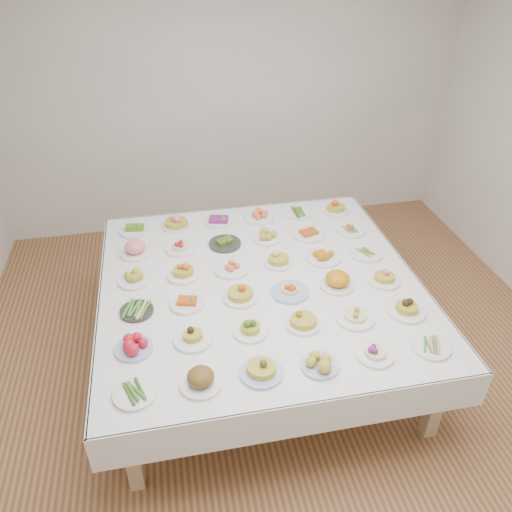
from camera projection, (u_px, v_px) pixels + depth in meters
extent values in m
plane|color=#9C6B41|center=(279.00, 368.00, 4.05)|extent=(5.00, 5.00, 0.00)
cube|color=silver|center=(228.00, 104.00, 5.30)|extent=(5.00, 0.02, 2.80)
cube|color=white|center=(260.00, 284.00, 3.80)|extent=(2.38, 2.38, 0.06)
cube|color=white|center=(235.00, 220.00, 4.83)|extent=(2.40, 0.02, 0.28)
cube|color=white|center=(301.00, 420.00, 2.90)|extent=(2.40, 0.01, 0.28)
cube|color=white|center=(403.00, 278.00, 4.05)|extent=(0.02, 2.40, 0.28)
cube|color=white|center=(102.00, 315.00, 3.67)|extent=(0.02, 2.40, 0.28)
cube|color=tan|center=(131.00, 452.00, 3.03)|extent=(0.09, 0.09, 0.69)
cube|color=tan|center=(436.00, 400.00, 3.35)|extent=(0.09, 0.09, 0.69)
cube|color=tan|center=(133.00, 265.00, 4.66)|extent=(0.09, 0.09, 0.69)
cube|color=tan|center=(338.00, 242.00, 4.99)|extent=(0.09, 0.09, 0.69)
cylinder|color=white|center=(135.00, 394.00, 2.87)|extent=(0.25, 0.25, 0.02)
cylinder|color=white|center=(201.00, 384.00, 2.93)|extent=(0.25, 0.25, 0.02)
cylinder|color=#4C66B2|center=(261.00, 373.00, 3.00)|extent=(0.26, 0.26, 0.02)
cylinder|color=#4C66B2|center=(320.00, 366.00, 3.05)|extent=(0.23, 0.23, 0.02)
cylinder|color=white|center=(375.00, 355.00, 3.12)|extent=(0.23, 0.23, 0.02)
cylinder|color=white|center=(431.00, 347.00, 3.18)|extent=(0.24, 0.24, 0.02)
cylinder|color=#4C66B2|center=(134.00, 349.00, 3.17)|extent=(0.24, 0.24, 0.02)
cylinder|color=white|center=(193.00, 340.00, 3.24)|extent=(0.25, 0.25, 0.02)
cylinder|color=white|center=(250.00, 332.00, 3.30)|extent=(0.23, 0.23, 0.02)
cylinder|color=white|center=(303.00, 324.00, 3.36)|extent=(0.23, 0.23, 0.02)
cylinder|color=white|center=(355.00, 319.00, 3.41)|extent=(0.26, 0.26, 0.02)
cylinder|color=white|center=(406.00, 312.00, 3.47)|extent=(0.26, 0.26, 0.02)
cylinder|color=#2D2B28|center=(137.00, 311.00, 3.47)|extent=(0.23, 0.23, 0.02)
cylinder|color=white|center=(187.00, 304.00, 3.54)|extent=(0.24, 0.24, 0.02)
cylinder|color=white|center=(240.00, 297.00, 3.60)|extent=(0.26, 0.26, 0.02)
cylinder|color=#4C66B2|center=(290.00, 292.00, 3.65)|extent=(0.27, 0.27, 0.02)
cylinder|color=white|center=(337.00, 285.00, 3.72)|extent=(0.26, 0.26, 0.02)
cylinder|color=white|center=(384.00, 281.00, 3.77)|extent=(0.24, 0.24, 0.02)
cylinder|color=white|center=(135.00, 281.00, 3.77)|extent=(0.24, 0.24, 0.02)
cylinder|color=white|center=(184.00, 275.00, 3.83)|extent=(0.25, 0.25, 0.02)
cylinder|color=white|center=(231.00, 270.00, 3.89)|extent=(0.26, 0.26, 0.02)
cylinder|color=white|center=(279.00, 263.00, 3.97)|extent=(0.23, 0.23, 0.02)
cylinder|color=white|center=(323.00, 259.00, 4.02)|extent=(0.27, 0.27, 0.02)
cylinder|color=white|center=(366.00, 254.00, 4.07)|extent=(0.26, 0.26, 0.02)
cylinder|color=white|center=(136.00, 253.00, 4.08)|extent=(0.25, 0.25, 0.02)
cylinder|color=white|center=(181.00, 249.00, 4.13)|extent=(0.24, 0.24, 0.02)
cylinder|color=#2D2B28|center=(225.00, 244.00, 4.20)|extent=(0.27, 0.27, 0.02)
cylinder|color=white|center=(267.00, 239.00, 4.26)|extent=(0.23, 0.23, 0.02)
cylinder|color=white|center=(309.00, 235.00, 4.32)|extent=(0.27, 0.27, 0.02)
cylinder|color=white|center=(351.00, 231.00, 4.37)|extent=(0.25, 0.25, 0.02)
cylinder|color=white|center=(135.00, 231.00, 4.38)|extent=(0.27, 0.27, 0.02)
cylinder|color=white|center=(177.00, 226.00, 4.44)|extent=(0.24, 0.24, 0.02)
cylinder|color=white|center=(219.00, 222.00, 4.50)|extent=(0.23, 0.23, 0.02)
cylinder|color=white|center=(259.00, 218.00, 4.57)|extent=(0.27, 0.27, 0.02)
cylinder|color=white|center=(299.00, 214.00, 4.63)|extent=(0.24, 0.24, 0.02)
cylinder|color=white|center=(336.00, 211.00, 4.67)|extent=(0.24, 0.24, 0.02)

